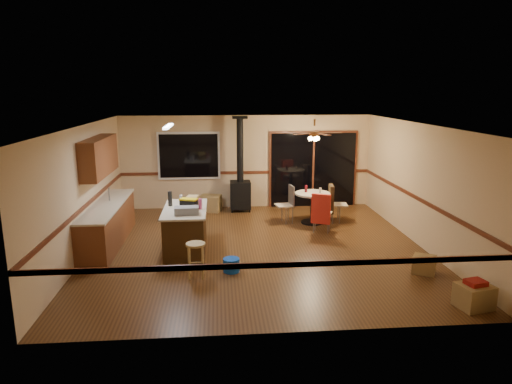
{
  "coord_description": "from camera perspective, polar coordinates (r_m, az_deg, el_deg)",
  "views": [
    {
      "loc": [
        -0.8,
        -9.19,
        3.31
      ],
      "look_at": [
        0.0,
        0.3,
        1.15
      ],
      "focal_mm": 32.0,
      "sensor_mm": 36.0,
      "label": 1
    }
  ],
  "objects": [
    {
      "name": "chair_left",
      "position": [
        11.49,
        4.04,
        -0.96
      ],
      "size": [
        0.47,
        0.46,
        0.51
      ],
      "color": "#C3B091",
      "rests_on": "ground"
    },
    {
      "name": "floor",
      "position": [
        9.8,
        0.15,
        -6.96
      ],
      "size": [
        7.0,
        7.0,
        0.0
      ],
      "primitive_type": "plane",
      "color": "#4E2E15",
      "rests_on": "ground"
    },
    {
      "name": "bottle_white",
      "position": [
        9.9,
        -9.36,
        -0.91
      ],
      "size": [
        0.09,
        0.09,
        0.19
      ],
      "primitive_type": "cylinder",
      "rotation": [
        0.0,
        0.0,
        -0.43
      ],
      "color": "white",
      "rests_on": "kitchen_island"
    },
    {
      "name": "chair_rail",
      "position": [
        9.51,
        0.15,
        -1.28
      ],
      "size": [
        7.0,
        7.0,
        0.08
      ],
      "primitive_type": null,
      "color": "#552615",
      "rests_on": "ground"
    },
    {
      "name": "wall_back",
      "position": [
        12.87,
        -1.2,
        3.79
      ],
      "size": [
        7.0,
        0.0,
        7.0
      ],
      "primitive_type": "plane",
      "rotation": [
        1.57,
        0.0,
        0.0
      ],
      "color": "tan",
      "rests_on": "ground"
    },
    {
      "name": "wall_right",
      "position": [
        10.34,
        19.85,
        0.81
      ],
      "size": [
        0.0,
        7.0,
        7.0
      ],
      "primitive_type": "plane",
      "rotation": [
        1.57,
        0.0,
        -1.57
      ],
      "color": "tan",
      "rests_on": "ground"
    },
    {
      "name": "wall_front",
      "position": [
        6.09,
        3.04,
        -6.51
      ],
      "size": [
        7.0,
        0.0,
        7.0
      ],
      "primitive_type": "plane",
      "rotation": [
        -1.57,
        0.0,
        0.0
      ],
      "color": "tan",
      "rests_on": "ground"
    },
    {
      "name": "glass_red",
      "position": [
        11.48,
        6.28,
        0.43
      ],
      "size": [
        0.08,
        0.08,
        0.18
      ],
      "primitive_type": "cylinder",
      "rotation": [
        0.0,
        0.0,
        0.19
      ],
      "color": "#590C14",
      "rests_on": "dining_table"
    },
    {
      "name": "blue_bucket",
      "position": [
        8.54,
        -3.1,
        -9.11
      ],
      "size": [
        0.33,
        0.33,
        0.25
      ],
      "primitive_type": "cylinder",
      "rotation": [
        0.0,
        0.0,
        0.1
      ],
      "color": "blue",
      "rests_on": "floor"
    },
    {
      "name": "box_corner_b",
      "position": [
        9.02,
        20.28,
        -8.5
      ],
      "size": [
        0.51,
        0.49,
        0.32
      ],
      "primitive_type": "cube",
      "rotation": [
        0.0,
        0.0,
        -0.55
      ],
      "color": "olive",
      "rests_on": "floor"
    },
    {
      "name": "wall_left",
      "position": [
        9.79,
        -20.72,
        0.09
      ],
      "size": [
        0.0,
        7.0,
        7.0
      ],
      "primitive_type": "plane",
      "rotation": [
        1.57,
        0.0,
        1.57
      ],
      "color": "tan",
      "rests_on": "ground"
    },
    {
      "name": "toolbox_black",
      "position": [
        9.46,
        -8.39,
        -1.54
      ],
      "size": [
        0.38,
        0.28,
        0.19
      ],
      "primitive_type": "cube",
      "rotation": [
        0.0,
        0.0,
        -0.33
      ],
      "color": "black",
      "rests_on": "kitchen_island"
    },
    {
      "name": "chair_near",
      "position": [
        10.66,
        8.15,
        -2.09
      ],
      "size": [
        0.57,
        0.59,
        0.7
      ],
      "color": "#C3B091",
      "rests_on": "ground"
    },
    {
      "name": "wood_stove",
      "position": [
        12.52,
        -1.97,
        0.87
      ],
      "size": [
        0.55,
        0.5,
        2.52
      ],
      "color": "black",
      "rests_on": "ground"
    },
    {
      "name": "bottle_pink",
      "position": [
        9.41,
        -6.99,
        -1.48
      ],
      "size": [
        0.09,
        0.09,
        0.22
      ],
      "primitive_type": "cylinder",
      "rotation": [
        0.0,
        0.0,
        -0.42
      ],
      "color": "#D84C8C",
      "rests_on": "kitchen_island"
    },
    {
      "name": "box_under_window",
      "position": [
        12.67,
        -5.71,
        -1.4
      ],
      "size": [
        0.65,
        0.57,
        0.44
      ],
      "primitive_type": "cube",
      "rotation": [
        0.0,
        0.0,
        -0.26
      ],
      "color": "olive",
      "rests_on": "floor"
    },
    {
      "name": "ceiling_fan",
      "position": [
        11.21,
        7.3,
        7.05
      ],
      "size": [
        0.24,
        0.24,
        0.55
      ],
      "color": "brown",
      "rests_on": "ceiling"
    },
    {
      "name": "kitchen_island",
      "position": [
        9.65,
        -8.79,
        -4.6
      ],
      "size": [
        0.88,
        1.68,
        0.9
      ],
      "color": "#3B240E",
      "rests_on": "ground"
    },
    {
      "name": "sliding_door",
      "position": [
        13.12,
        7.13,
        2.76
      ],
      "size": [
        2.52,
        0.1,
        2.1
      ],
      "primitive_type": "cube",
      "color": "black",
      "rests_on": "ground"
    },
    {
      "name": "chair_right",
      "position": [
        11.66,
        9.5,
        -0.85
      ],
      "size": [
        0.51,
        0.48,
        0.7
      ],
      "color": "#C3B091",
      "rests_on": "ground"
    },
    {
      "name": "box_small_red",
      "position": [
        7.87,
        25.77,
        -10.16
      ],
      "size": [
        0.33,
        0.29,
        0.08
      ],
      "primitive_type": "cube",
      "rotation": [
        0.0,
        0.0,
        0.22
      ],
      "color": "maroon",
      "rests_on": "box_corner_a"
    },
    {
      "name": "box_on_island",
      "position": [
        9.68,
        -7.96,
        -1.12
      ],
      "size": [
        0.27,
        0.34,
        0.21
      ],
      "primitive_type": "cube",
      "rotation": [
        0.0,
        0.0,
        -0.16
      ],
      "color": "olive",
      "rests_on": "kitchen_island"
    },
    {
      "name": "countertop",
      "position": [
        10.27,
        -18.19,
        -1.56
      ],
      "size": [
        0.64,
        3.04,
        0.04
      ],
      "primitive_type": "cube",
      "color": "beige",
      "rests_on": "lower_cabinets"
    },
    {
      "name": "dining_table",
      "position": [
        11.49,
        7.07,
        -1.32
      ],
      "size": [
        0.89,
        0.89,
        0.78
      ],
      "color": "black",
      "rests_on": "ground"
    },
    {
      "name": "window",
      "position": [
        12.79,
        -8.39,
        4.5
      ],
      "size": [
        1.72,
        0.1,
        1.32
      ],
      "primitive_type": "cube",
      "color": "black",
      "rests_on": "ground"
    },
    {
      "name": "ceiling",
      "position": [
        9.25,
        0.16,
        8.38
      ],
      "size": [
        7.0,
        7.0,
        0.0
      ],
      "primitive_type": "plane",
      "rotation": [
        3.14,
        0.0,
        0.0
      ],
      "color": "silver",
      "rests_on": "ground"
    },
    {
      "name": "bar_stool",
      "position": [
        8.32,
        -7.51,
        -8.43
      ],
      "size": [
        0.42,
        0.42,
        0.63
      ],
      "primitive_type": "cylinder",
      "rotation": [
        0.0,
        0.0,
        -0.26
      ],
      "color": "tan",
      "rests_on": "floor"
    },
    {
      "name": "fluorescent_strip",
      "position": [
        9.57,
        -10.91,
        8.06
      ],
      "size": [
        0.1,
        1.2,
        0.04
      ],
      "primitive_type": "cube",
      "color": "white",
      "rests_on": "ceiling"
    },
    {
      "name": "bottle_dark",
      "position": [
        9.75,
        -10.69,
        -0.83
      ],
      "size": [
        0.1,
        0.1,
        0.31
      ],
      "primitive_type": "cylinder",
      "rotation": [
        0.0,
        0.0,
        0.18
      ],
      "color": "black",
      "rests_on": "kitchen_island"
    },
    {
      "name": "lower_cabinets",
      "position": [
        10.39,
        -18.02,
        -3.96
      ],
      "size": [
        0.6,
        3.0,
        0.86
      ],
      "primitive_type": "cube",
      "color": "brown",
      "rests_on": "ground"
    },
    {
      "name": "toolbox_grey",
      "position": [
        9.07,
        -8.68,
        -2.3
      ],
      "size": [
        0.49,
        0.29,
        0.15
      ],
      "primitive_type": "cube",
      "rotation": [
        0.0,
        0.0,
        0.06
      ],
      "color": "slate",
      "rests_on": "kitchen_island"
    },
    {
      "name": "toolbox_yellow_lid",
      "position": [
        9.43,
        -8.41,
        -0.91
      ],
      "size": [
        0.4,
        0.29,
        0.03
      ],
      "primitive_type": "cube",
      "rotation": [
        0.0,
        0.0,
        -0.33
      ],
      "color": "gold",
      "rests_on": "toolbox_black"
    },
    {
      "name": "glass_cream",
      "position": [
        11.41,
        8.04,
        0.19
      ],
      "size": [
        0.08,
        0.08,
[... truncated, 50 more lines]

